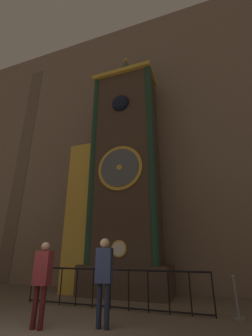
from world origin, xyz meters
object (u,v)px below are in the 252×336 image
clock_tower (119,172)px  visitor_near (42,275)px  visitor_far (104,271)px  stanchion_post (237,304)px

clock_tower → visitor_near: bearing=-92.4°
clock_tower → visitor_far: 5.14m
clock_tower → visitor_near: 5.42m
visitor_far → stanchion_post: size_ratio=1.88×
visitor_near → visitor_far: bearing=16.8°
clock_tower → visitor_far: bearing=-73.2°
clock_tower → visitor_far: size_ratio=6.24×
visitor_near → visitor_far: 1.33m
visitor_near → stanchion_post: (3.92, 2.23, -0.70)m
visitor_far → clock_tower: bearing=99.8°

